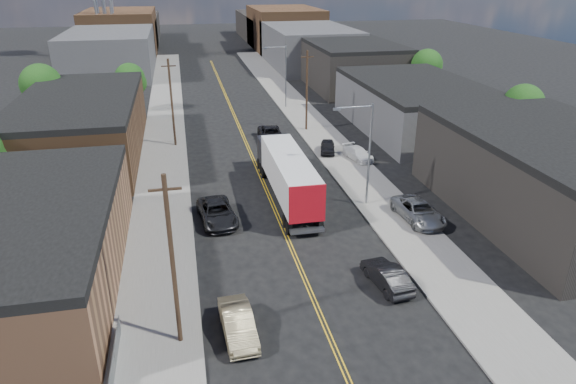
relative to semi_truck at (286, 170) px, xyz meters
name	(u,v)px	position (x,y,z in m)	size (l,w,h in m)	color
ground	(232,110)	(-1.50, 31.58, -2.46)	(260.00, 260.00, 0.00)	black
centerline	(246,141)	(-1.50, 16.58, -2.46)	(0.32, 120.00, 0.01)	gold
sidewalk_left	(164,146)	(-11.00, 16.58, -2.39)	(5.00, 140.00, 0.15)	slate
sidewalk_right	(322,136)	(8.00, 16.58, -2.39)	(5.00, 140.00, 0.15)	slate
warehouse_tan	(19,246)	(-19.50, -10.42, 0.34)	(12.00, 22.00, 5.60)	#8F6042
warehouse_brown	(81,126)	(-19.50, 15.58, 0.84)	(12.00, 26.00, 6.60)	#543721
industrial_right_a	(553,176)	(20.49, -8.42, 1.09)	(14.00, 22.00, 7.10)	black
industrial_right_b	(416,105)	(20.50, 17.58, 0.59)	(14.00, 24.00, 6.10)	#323234
industrial_right_c	(351,65)	(20.50, 43.58, 1.34)	(14.00, 22.00, 7.60)	black
skyline_left_a	(111,52)	(-21.50, 66.58, 1.54)	(16.00, 30.00, 8.00)	#323234
skyline_right_a	(308,46)	(18.50, 66.58, 1.54)	(16.00, 30.00, 8.00)	#323234
skyline_left_b	(121,32)	(-21.50, 91.58, 2.54)	(16.00, 26.00, 10.00)	#543721
skyline_right_b	(285,29)	(18.50, 91.58, 2.54)	(16.00, 26.00, 10.00)	#543721
skyline_left_c	(128,30)	(-21.50, 111.58, 1.04)	(16.00, 40.00, 7.00)	black
skyline_right_c	(271,27)	(18.50, 111.58, 1.04)	(16.00, 40.00, 7.00)	black
streetlight_near	(365,147)	(6.10, -3.42, 2.86)	(3.39, 0.25, 9.00)	gray
streetlight_far	(283,72)	(6.10, 31.58, 2.86)	(3.39, 0.25, 9.00)	gray
utility_pole_left_near	(173,262)	(-9.70, -18.42, 2.68)	(1.60, 0.26, 10.00)	black
utility_pole_left_far	(172,103)	(-9.70, 16.58, 2.68)	(1.60, 0.26, 10.00)	black
utility_pole_right	(307,90)	(6.70, 19.58, 2.68)	(1.60, 0.26, 10.00)	black
tree_left_mid	(42,87)	(-25.44, 26.58, 3.02)	(5.10, 5.04, 8.37)	black
tree_left_far	(130,80)	(-15.44, 33.58, 2.10)	(4.35, 4.20, 6.97)	black
tree_right_near	(523,107)	(28.56, 7.58, 2.41)	(4.60, 4.48, 7.44)	black
tree_right_far	(427,67)	(28.56, 31.58, 2.71)	(4.85, 4.76, 7.91)	black
semi_truck	(286,170)	(0.00, 0.00, 0.00)	(2.82, 16.48, 4.32)	silver
car_left_b	(238,324)	(-6.50, -18.49, -1.68)	(1.65, 4.73, 1.56)	#7D7152
car_left_c	(217,212)	(-6.50, -4.01, -1.65)	(2.70, 5.85, 1.63)	black
car_right_oncoming	(387,276)	(3.50, -15.56, -1.71)	(1.59, 4.57, 1.51)	black
car_right_lot_a	(418,211)	(9.50, -7.36, -1.52)	(2.64, 5.73, 1.59)	gray
car_right_lot_b	(358,153)	(9.50, 7.58, -1.68)	(1.79, 4.39, 1.27)	silver
car_right_lot_c	(328,147)	(6.89, 10.33, -1.65)	(1.57, 3.89, 1.33)	black
car_ahead_truck	(271,134)	(1.57, 16.37, -1.67)	(2.64, 5.73, 1.59)	black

